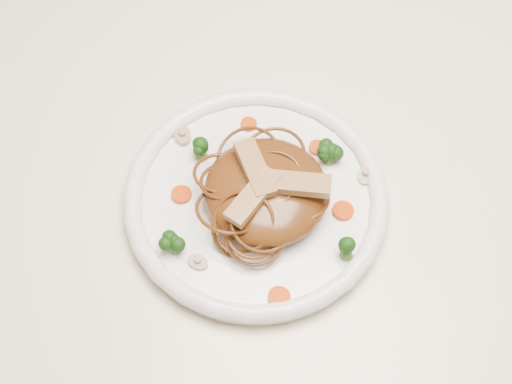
# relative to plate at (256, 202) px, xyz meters

# --- Properties ---
(ground) EXTENTS (4.00, 4.00, 0.00)m
(ground) POSITION_rel_plate_xyz_m (0.09, 0.08, -0.76)
(ground) COLOR brown
(ground) RESTS_ON ground
(table) EXTENTS (1.20, 0.80, 0.75)m
(table) POSITION_rel_plate_xyz_m (0.09, 0.08, -0.11)
(table) COLOR #EEE6CA
(table) RESTS_ON ground
(plate) EXTENTS (0.36, 0.36, 0.02)m
(plate) POSITION_rel_plate_xyz_m (0.00, 0.00, 0.00)
(plate) COLOR white
(plate) RESTS_ON table
(noodle_mound) EXTENTS (0.15, 0.15, 0.04)m
(noodle_mound) POSITION_rel_plate_xyz_m (0.01, 0.00, 0.03)
(noodle_mound) COLOR #5E2F11
(noodle_mound) RESTS_ON plate
(chicken_a) EXTENTS (0.07, 0.03, 0.01)m
(chicken_a) POSITION_rel_plate_xyz_m (0.04, 0.00, 0.06)
(chicken_a) COLOR tan
(chicken_a) RESTS_ON noodle_mound
(chicken_b) EXTENTS (0.06, 0.07, 0.01)m
(chicken_b) POSITION_rel_plate_xyz_m (-0.00, 0.01, 0.06)
(chicken_b) COLOR tan
(chicken_b) RESTS_ON noodle_mound
(chicken_c) EXTENTS (0.04, 0.07, 0.01)m
(chicken_c) POSITION_rel_plate_xyz_m (0.00, -0.02, 0.06)
(chicken_c) COLOR tan
(chicken_c) RESTS_ON noodle_mound
(broccoli_0) EXTENTS (0.03, 0.03, 0.03)m
(broccoli_0) POSITION_rel_plate_xyz_m (0.06, 0.07, 0.02)
(broccoli_0) COLOR #173F0D
(broccoli_0) RESTS_ON plate
(broccoli_1) EXTENTS (0.04, 0.04, 0.03)m
(broccoli_1) POSITION_rel_plate_xyz_m (-0.07, 0.03, 0.02)
(broccoli_1) COLOR #173F0D
(broccoli_1) RESTS_ON plate
(broccoli_2) EXTENTS (0.03, 0.03, 0.03)m
(broccoli_2) POSITION_rel_plate_xyz_m (-0.06, -0.08, 0.02)
(broccoli_2) COLOR #173F0D
(broccoli_2) RESTS_ON plate
(broccoli_3) EXTENTS (0.04, 0.04, 0.03)m
(broccoli_3) POSITION_rel_plate_xyz_m (0.11, -0.04, 0.02)
(broccoli_3) COLOR #173F0D
(broccoli_3) RESTS_ON plate
(carrot_0) EXTENTS (0.02, 0.02, 0.00)m
(carrot_0) POSITION_rel_plate_xyz_m (0.05, 0.08, 0.01)
(carrot_0) COLOR red
(carrot_0) RESTS_ON plate
(carrot_1) EXTENTS (0.03, 0.03, 0.00)m
(carrot_1) POSITION_rel_plate_xyz_m (-0.08, -0.02, 0.01)
(carrot_1) COLOR red
(carrot_1) RESTS_ON plate
(carrot_2) EXTENTS (0.03, 0.03, 0.00)m
(carrot_2) POSITION_rel_plate_xyz_m (0.09, 0.01, 0.01)
(carrot_2) COLOR red
(carrot_2) RESTS_ON plate
(carrot_3) EXTENTS (0.02, 0.02, 0.00)m
(carrot_3) POSITION_rel_plate_xyz_m (-0.04, 0.09, 0.01)
(carrot_3) COLOR red
(carrot_3) RESTS_ON plate
(carrot_4) EXTENTS (0.02, 0.02, 0.00)m
(carrot_4) POSITION_rel_plate_xyz_m (0.06, -0.10, 0.01)
(carrot_4) COLOR red
(carrot_4) RESTS_ON plate
(mushroom_0) EXTENTS (0.02, 0.02, 0.01)m
(mushroom_0) POSITION_rel_plate_xyz_m (-0.03, -0.09, 0.01)
(mushroom_0) COLOR beige
(mushroom_0) RESTS_ON plate
(mushroom_1) EXTENTS (0.02, 0.02, 0.01)m
(mushroom_1) POSITION_rel_plate_xyz_m (0.11, 0.06, 0.01)
(mushroom_1) COLOR beige
(mushroom_1) RESTS_ON plate
(mushroom_2) EXTENTS (0.04, 0.04, 0.01)m
(mushroom_2) POSITION_rel_plate_xyz_m (-0.10, 0.05, 0.01)
(mushroom_2) COLOR beige
(mushroom_2) RESTS_ON plate
(mushroom_3) EXTENTS (0.02, 0.02, 0.01)m
(mushroom_3) POSITION_rel_plate_xyz_m (0.06, 0.08, 0.01)
(mushroom_3) COLOR beige
(mushroom_3) RESTS_ON plate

